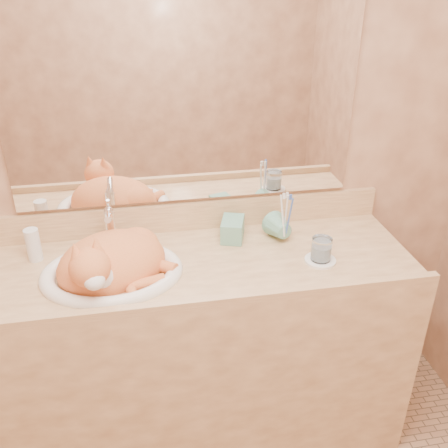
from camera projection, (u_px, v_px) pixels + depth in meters
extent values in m
cube|color=#915E42|center=(185.00, 134.00, 1.88)|extent=(2.40, 0.02, 2.50)
cube|color=white|center=(184.00, 98.00, 1.80)|extent=(1.30, 0.02, 0.80)
imported|color=#69A98E|center=(231.00, 225.00, 1.89)|extent=(0.11, 0.11, 0.19)
imported|color=#69A98E|center=(285.00, 233.00, 1.93)|extent=(0.13, 0.13, 0.09)
cylinder|color=white|center=(320.00, 260.00, 1.83)|extent=(0.11, 0.11, 0.01)
cylinder|color=white|center=(321.00, 249.00, 1.81)|extent=(0.07, 0.07, 0.09)
cylinder|color=white|center=(33.00, 245.00, 1.82)|extent=(0.05, 0.05, 0.12)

